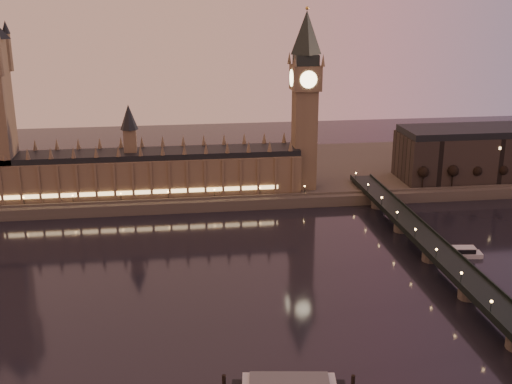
% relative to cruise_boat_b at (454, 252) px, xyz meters
% --- Properties ---
extents(ground, '(700.00, 700.00, 0.00)m').
position_rel_cruise_boat_b_xyz_m(ground, '(-104.77, -22.18, -2.09)').
color(ground, black).
rests_on(ground, ground).
extents(far_embankment, '(560.00, 130.00, 6.00)m').
position_rel_cruise_boat_b_xyz_m(far_embankment, '(-74.77, 142.82, 0.91)').
color(far_embankment, '#423D35').
rests_on(far_embankment, ground).
extents(palace_of_westminster, '(180.00, 26.62, 52.00)m').
position_rel_cruise_boat_b_xyz_m(palace_of_westminster, '(-144.90, 98.81, 19.62)').
color(palace_of_westminster, brown).
rests_on(palace_of_westminster, ground).
extents(big_ben, '(17.68, 17.68, 104.00)m').
position_rel_cruise_boat_b_xyz_m(big_ben, '(-50.78, 98.80, 61.87)').
color(big_ben, brown).
rests_on(big_ben, ground).
extents(westminster_bridge, '(13.20, 260.00, 15.30)m').
position_rel_cruise_boat_b_xyz_m(westminster_bridge, '(-13.16, -22.18, 3.43)').
color(westminster_bridge, black).
rests_on(westminster_bridge, ground).
extents(bare_tree_0, '(6.27, 6.27, 12.74)m').
position_rel_cruise_boat_b_xyz_m(bare_tree_0, '(19.01, 86.82, 13.43)').
color(bare_tree_0, black).
rests_on(bare_tree_0, ground).
extents(bare_tree_1, '(6.27, 6.27, 12.74)m').
position_rel_cruise_boat_b_xyz_m(bare_tree_1, '(36.13, 86.82, 13.43)').
color(bare_tree_1, black).
rests_on(bare_tree_1, ground).
extents(bare_tree_2, '(6.27, 6.27, 12.74)m').
position_rel_cruise_boat_b_xyz_m(bare_tree_2, '(53.26, 86.82, 13.43)').
color(bare_tree_2, black).
rests_on(bare_tree_2, ground).
extents(bare_tree_3, '(6.27, 6.27, 12.74)m').
position_rel_cruise_boat_b_xyz_m(bare_tree_3, '(70.38, 86.82, 13.43)').
color(bare_tree_3, black).
rests_on(bare_tree_3, ground).
extents(cruise_boat_b, '(26.24, 9.46, 4.74)m').
position_rel_cruise_boat_b_xyz_m(cruise_boat_b, '(0.00, 0.00, 0.00)').
color(cruise_boat_b, silver).
rests_on(cruise_boat_b, ground).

